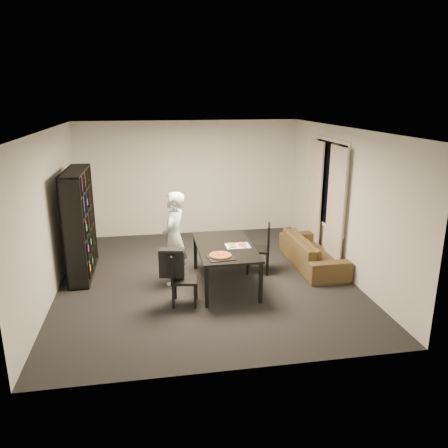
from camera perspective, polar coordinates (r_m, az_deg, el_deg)
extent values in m
cube|color=black|center=(7.83, -2.42, -7.08)|extent=(5.00, 5.50, 0.01)
cube|color=white|center=(7.20, -2.67, 12.27)|extent=(5.00, 5.50, 0.01)
cube|color=silver|center=(10.08, -4.57, 5.96)|extent=(5.00, 0.01, 2.60)
cube|color=silver|center=(4.82, 1.69, -5.73)|extent=(5.00, 0.01, 2.60)
cube|color=silver|center=(7.52, -21.78, 1.24)|extent=(0.01, 5.50, 2.60)
cube|color=silver|center=(8.10, 15.30, 2.85)|extent=(0.01, 5.50, 2.60)
cube|color=black|center=(8.59, 13.64, 5.09)|extent=(0.02, 1.40, 1.60)
cube|color=white|center=(8.59, 13.61, 5.08)|extent=(0.03, 1.52, 1.72)
cube|color=#B8AD9D|center=(8.17, 14.35, 1.94)|extent=(0.03, 0.70, 2.25)
cube|color=#B8AD9D|center=(9.10, 11.72, 3.57)|extent=(0.03, 0.70, 2.25)
cube|color=black|center=(8.12, -18.34, 0.07)|extent=(0.35, 1.50, 1.90)
cube|color=black|center=(7.34, 0.13, -2.97)|extent=(0.94, 1.68, 0.04)
cube|color=black|center=(6.68, -2.27, -8.24)|extent=(0.06, 0.06, 0.66)
cube|color=black|center=(6.83, 4.82, -7.72)|extent=(0.06, 0.06, 0.66)
cube|color=black|center=(8.14, -3.77, -3.63)|extent=(0.06, 0.06, 0.66)
cube|color=black|center=(8.27, 2.06, -3.29)|extent=(0.06, 0.06, 0.66)
cube|color=black|center=(6.80, -5.16, -7.27)|extent=(0.44, 0.44, 0.04)
cube|color=black|center=(6.73, -6.70, -5.50)|extent=(0.10, 0.39, 0.41)
cube|color=black|center=(6.66, -6.75, -3.99)|extent=(0.09, 0.37, 0.05)
cube|color=black|center=(6.72, -3.81, -9.46)|extent=(0.04, 0.04, 0.38)
cube|color=black|center=(7.02, -3.65, -8.29)|extent=(0.04, 0.04, 0.38)
cube|color=black|center=(6.75, -6.65, -9.43)|extent=(0.04, 0.04, 0.38)
cube|color=black|center=(7.05, -6.36, -8.26)|extent=(0.04, 0.04, 0.38)
cube|color=black|center=(7.99, 4.46, -3.31)|extent=(0.52, 0.52, 0.04)
cube|color=black|center=(7.91, 5.87, -1.69)|extent=(0.16, 0.41, 0.45)
cube|color=black|center=(7.85, 5.91, -0.27)|extent=(0.14, 0.39, 0.05)
cube|color=black|center=(8.24, 3.22, -4.32)|extent=(0.04, 0.04, 0.41)
cube|color=black|center=(7.91, 3.07, -5.23)|extent=(0.04, 0.04, 0.41)
cube|color=black|center=(8.23, 5.72, -4.41)|extent=(0.04, 0.04, 0.41)
cube|color=black|center=(7.90, 5.68, -5.32)|extent=(0.04, 0.04, 0.41)
cube|color=black|center=(6.72, -6.86, -5.32)|extent=(0.39, 0.14, 0.41)
cube|color=black|center=(6.64, -6.93, -3.47)|extent=(0.39, 0.22, 0.05)
imported|color=silver|center=(7.41, -6.53, -1.91)|extent=(0.58, 0.69, 1.60)
cube|color=black|center=(6.78, -0.43, -4.42)|extent=(0.44, 0.37, 0.01)
cylinder|color=brown|center=(6.82, -0.49, -4.13)|extent=(0.35, 0.35, 0.02)
cylinder|color=#C58933|center=(6.81, -0.49, -4.01)|extent=(0.31, 0.31, 0.01)
cube|color=white|center=(7.31, 1.80, -2.86)|extent=(0.40, 0.30, 0.01)
imported|color=#3D3118|center=(8.46, 11.50, -3.55)|extent=(0.75, 1.91, 0.56)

